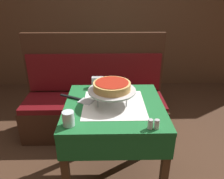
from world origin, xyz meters
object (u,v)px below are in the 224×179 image
at_px(napkin_holder, 98,82).
at_px(pepper_shaker, 157,124).
at_px(pizza_server, 77,99).
at_px(water_glass_near, 68,119).
at_px(deep_dish_pizza, 112,86).
at_px(pizza_pan_stand, 112,91).
at_px(salt_shaker, 150,124).
at_px(dining_table_rear, 111,56).
at_px(condiment_caddy, 109,45).
at_px(dining_table_front, 114,118).
at_px(booth_bench, 95,106).

bearing_deg(napkin_holder, pepper_shaker, -58.93).
relative_size(pizza_server, water_glass_near, 2.98).
distance_m(deep_dish_pizza, napkin_holder, 0.34).
relative_size(pizza_pan_stand, salt_shaker, 5.59).
xyz_separation_m(pizza_server, napkin_holder, (0.15, 0.24, 0.04)).
bearing_deg(pizza_pan_stand, dining_table_rear, 89.48).
distance_m(napkin_holder, condiment_caddy, 1.43).
bearing_deg(dining_table_rear, salt_shaker, -84.08).
xyz_separation_m(pepper_shaker, napkin_holder, (-0.38, 0.63, 0.01)).
bearing_deg(napkin_holder, deep_dish_pizza, -68.91).
height_order(salt_shaker, napkin_holder, napkin_holder).
bearing_deg(dining_table_rear, pizza_pan_stand, -90.52).
relative_size(dining_table_rear, deep_dish_pizza, 2.87).
distance_m(dining_table_front, water_glass_near, 0.43).
height_order(pizza_pan_stand, pizza_server, pizza_pan_stand).
height_order(dining_table_rear, water_glass_near, water_glass_near).
bearing_deg(pepper_shaker, dining_table_front, 128.48).
distance_m(booth_bench, pepper_shaker, 1.29).
height_order(water_glass_near, napkin_holder, water_glass_near).
bearing_deg(dining_table_rear, condiment_caddy, 121.30).
bearing_deg(deep_dish_pizza, water_glass_near, -134.01).
relative_size(dining_table_rear, salt_shaker, 12.42).
bearing_deg(salt_shaker, condiment_caddy, 96.29).
relative_size(booth_bench, condiment_caddy, 8.72).
relative_size(pizza_server, pepper_shaker, 4.61).
distance_m(dining_table_front, dining_table_rear, 1.71).
xyz_separation_m(dining_table_rear, napkin_holder, (-0.13, -1.39, 0.16)).
distance_m(deep_dish_pizza, salt_shaker, 0.42).
bearing_deg(pizza_pan_stand, dining_table_front, -47.28).
bearing_deg(water_glass_near, napkin_holder, 74.97).
bearing_deg(deep_dish_pizza, salt_shaker, -55.71).
xyz_separation_m(dining_table_rear, booth_bench, (-0.20, -0.92, -0.34)).
bearing_deg(napkin_holder, salt_shaker, -61.62).
height_order(booth_bench, pepper_shaker, booth_bench).
bearing_deg(booth_bench, dining_table_front, -76.08).
xyz_separation_m(pepper_shaker, condiment_caddy, (-0.27, 2.06, 0.01)).
bearing_deg(dining_table_rear, dining_table_front, -90.00).
relative_size(pepper_shaker, condiment_caddy, 0.34).
relative_size(booth_bench, deep_dish_pizza, 5.82).
height_order(dining_table_rear, pizza_server, pizza_server).
xyz_separation_m(dining_table_front, salt_shaker, (0.21, -0.31, 0.15)).
distance_m(pizza_pan_stand, salt_shaker, 0.41).
bearing_deg(pizza_server, dining_table_rear, 80.28).
xyz_separation_m(dining_table_rear, deep_dish_pizza, (-0.02, -1.70, 0.26)).
xyz_separation_m(water_glass_near, napkin_holder, (0.16, 0.59, -0.00)).
height_order(napkin_holder, condiment_caddy, condiment_caddy).
xyz_separation_m(dining_table_front, dining_table_rear, (0.00, 1.71, 0.01)).
distance_m(pizza_pan_stand, condiment_caddy, 1.73).
bearing_deg(deep_dish_pizza, dining_table_front, -47.28).
height_order(salt_shaker, pepper_shaker, salt_shaker).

